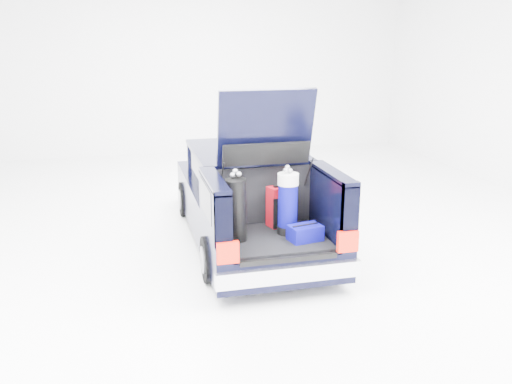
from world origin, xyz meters
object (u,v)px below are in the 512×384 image
object	(u,v)px
red_suitcase	(281,206)
blue_golf_bag	(288,203)
black_golf_bag	(236,210)
car	(247,197)
blue_duffel	(305,233)

from	to	relation	value
red_suitcase	blue_golf_bag	distance (m)	0.34
black_golf_bag	blue_golf_bag	size ratio (longest dim) A/B	1.01
car	black_golf_bag	bearing A→B (deg)	-107.18
car	black_golf_bag	size ratio (longest dim) A/B	5.02
red_suitcase	black_golf_bag	xyz separation A→B (m)	(-0.71, -0.42, 0.14)
red_suitcase	blue_golf_bag	size ratio (longest dim) A/B	0.64
car	black_golf_bag	world-z (taller)	car
red_suitcase	blue_duffel	xyz separation A→B (m)	(0.14, -0.61, -0.18)
red_suitcase	blue_duffel	bearing A→B (deg)	-91.46
car	red_suitcase	distance (m)	1.23
car	black_golf_bag	xyz separation A→B (m)	(-0.50, -1.62, 0.34)
car	blue_duffel	distance (m)	1.83
blue_golf_bag	blue_duffel	xyz separation A→B (m)	(0.15, -0.30, -0.32)
black_golf_bag	blue_golf_bag	distance (m)	0.72
red_suitcase	black_golf_bag	size ratio (longest dim) A/B	0.63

